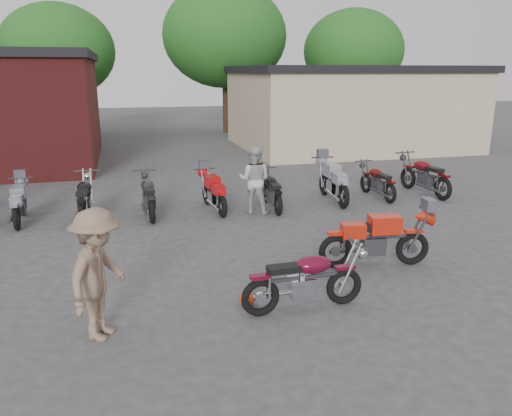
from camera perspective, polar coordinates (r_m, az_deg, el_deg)
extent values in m
plane|color=#3A3A3D|center=(8.38, -0.07, -9.75)|extent=(90.00, 90.00, 0.00)
cube|color=tan|center=(24.72, 10.36, 10.97)|extent=(10.00, 8.00, 3.50)
ellipsoid|color=#B73213|center=(7.94, -1.09, -10.34)|extent=(0.31, 0.31, 0.23)
imported|color=#B1B1AD|center=(12.76, -0.17, 3.25)|extent=(1.05, 0.97, 1.74)
imported|color=#7F644E|center=(7.08, -17.58, -7.26)|extent=(1.16, 1.37, 1.84)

